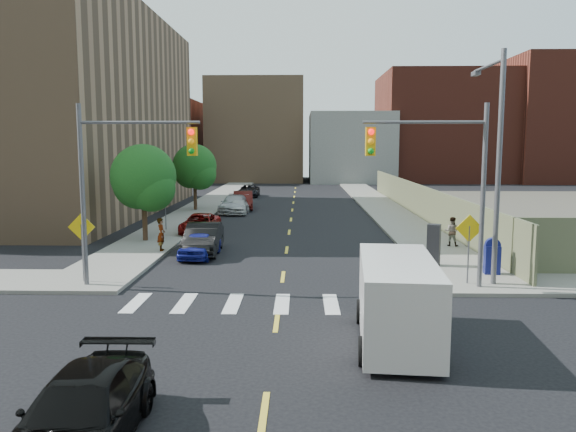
{
  "coord_description": "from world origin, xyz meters",
  "views": [
    {
      "loc": [
        0.76,
        -14.89,
        5.49
      ],
      "look_at": [
        0.11,
        12.42,
        2.0
      ],
      "focal_mm": 35.0,
      "sensor_mm": 36.0,
      "label": 1
    }
  ],
  "objects_px": {
    "black_sedan": "(82,413)",
    "parked_car_white": "(239,206)",
    "cargo_van": "(397,298)",
    "parked_car_red": "(200,224)",
    "parked_car_silver": "(234,204)",
    "parked_car_maroon": "(243,200)",
    "mailbox": "(492,256)",
    "payphone": "(434,245)",
    "parked_car_grey": "(249,191)",
    "parked_car_blue": "(200,244)",
    "pedestrian_east": "(452,231)",
    "pedestrian_west": "(161,234)",
    "parked_car_black": "(203,239)"
  },
  "relations": [
    {
      "from": "parked_car_black",
      "to": "mailbox",
      "type": "xyz_separation_m",
      "value": [
        12.88,
        -4.77,
        0.12
      ]
    },
    {
      "from": "parked_car_silver",
      "to": "mailbox",
      "type": "relative_size",
      "value": 3.25
    },
    {
      "from": "parked_car_blue",
      "to": "cargo_van",
      "type": "relative_size",
      "value": 0.7
    },
    {
      "from": "parked_car_red",
      "to": "cargo_van",
      "type": "relative_size",
      "value": 0.83
    },
    {
      "from": "parked_car_white",
      "to": "parked_car_maroon",
      "type": "xyz_separation_m",
      "value": [
        0.0,
        3.35,
        0.15
      ]
    },
    {
      "from": "parked_car_maroon",
      "to": "pedestrian_west",
      "type": "xyz_separation_m",
      "value": [
        -2.11,
        -19.57,
        0.22
      ]
    },
    {
      "from": "parked_car_white",
      "to": "black_sedan",
      "type": "xyz_separation_m",
      "value": [
        1.0,
        -34.53,
        0.06
      ]
    },
    {
      "from": "parked_car_grey",
      "to": "pedestrian_east",
      "type": "bearing_deg",
      "value": -65.58
    },
    {
      "from": "parked_car_white",
      "to": "parked_car_grey",
      "type": "distance_m",
      "value": 14.95
    },
    {
      "from": "mailbox",
      "to": "pedestrian_west",
      "type": "xyz_separation_m",
      "value": [
        -15.0,
        4.77,
        0.1
      ]
    },
    {
      "from": "parked_car_white",
      "to": "parked_car_maroon",
      "type": "bearing_deg",
      "value": 90.7
    },
    {
      "from": "parked_car_blue",
      "to": "pedestrian_east",
      "type": "bearing_deg",
      "value": 15.95
    },
    {
      "from": "parked_car_black",
      "to": "parked_car_silver",
      "type": "height_order",
      "value": "parked_car_black"
    },
    {
      "from": "parked_car_blue",
      "to": "parked_car_silver",
      "type": "distance_m",
      "value": 17.82
    },
    {
      "from": "parked_car_blue",
      "to": "pedestrian_east",
      "type": "height_order",
      "value": "pedestrian_east"
    },
    {
      "from": "parked_car_red",
      "to": "parked_car_maroon",
      "type": "relative_size",
      "value": 0.96
    },
    {
      "from": "black_sedan",
      "to": "payphone",
      "type": "relative_size",
      "value": 2.51
    },
    {
      "from": "black_sedan",
      "to": "cargo_van",
      "type": "distance_m",
      "value": 8.84
    },
    {
      "from": "mailbox",
      "to": "payphone",
      "type": "bearing_deg",
      "value": 148.06
    },
    {
      "from": "parked_car_white",
      "to": "mailbox",
      "type": "height_order",
      "value": "mailbox"
    },
    {
      "from": "parked_car_silver",
      "to": "parked_car_blue",
      "type": "bearing_deg",
      "value": -85.07
    },
    {
      "from": "parked_car_red",
      "to": "parked_car_silver",
      "type": "xyz_separation_m",
      "value": [
        0.86,
        10.56,
        0.1
      ]
    },
    {
      "from": "black_sedan",
      "to": "parked_car_white",
      "type": "bearing_deg",
      "value": 91.14
    },
    {
      "from": "parked_car_maroon",
      "to": "payphone",
      "type": "height_order",
      "value": "payphone"
    },
    {
      "from": "parked_car_grey",
      "to": "pedestrian_east",
      "type": "height_order",
      "value": "pedestrian_east"
    },
    {
      "from": "cargo_van",
      "to": "payphone",
      "type": "height_order",
      "value": "cargo_van"
    },
    {
      "from": "pedestrian_west",
      "to": "black_sedan",
      "type": "bearing_deg",
      "value": 179.53
    },
    {
      "from": "parked_car_maroon",
      "to": "parked_car_grey",
      "type": "bearing_deg",
      "value": 87.1
    },
    {
      "from": "payphone",
      "to": "parked_car_maroon",
      "type": "bearing_deg",
      "value": 137.42
    },
    {
      "from": "parked_car_black",
      "to": "parked_car_white",
      "type": "height_order",
      "value": "parked_car_black"
    },
    {
      "from": "parked_car_silver",
      "to": "parked_car_maroon",
      "type": "bearing_deg",
      "value": 83.87
    },
    {
      "from": "parked_car_black",
      "to": "cargo_van",
      "type": "relative_size",
      "value": 0.87
    },
    {
      "from": "parked_car_red",
      "to": "parked_car_silver",
      "type": "distance_m",
      "value": 10.59
    },
    {
      "from": "black_sedan",
      "to": "parked_car_maroon",
      "type": "bearing_deg",
      "value": 90.99
    },
    {
      "from": "mailbox",
      "to": "parked_car_maroon",
      "type": "bearing_deg",
      "value": 123.18
    },
    {
      "from": "parked_car_maroon",
      "to": "parked_car_silver",
      "type": "bearing_deg",
      "value": -105.45
    },
    {
      "from": "black_sedan",
      "to": "cargo_van",
      "type": "relative_size",
      "value": 0.87
    },
    {
      "from": "parked_car_black",
      "to": "parked_car_grey",
      "type": "bearing_deg",
      "value": 89.3
    },
    {
      "from": "parked_car_maroon",
      "to": "parked_car_grey",
      "type": "relative_size",
      "value": 1.03
    },
    {
      "from": "parked_car_white",
      "to": "pedestrian_west",
      "type": "height_order",
      "value": "pedestrian_west"
    },
    {
      "from": "parked_car_grey",
      "to": "pedestrian_west",
      "type": "xyz_separation_m",
      "value": [
        -1.52,
        -31.16,
        0.36
      ]
    },
    {
      "from": "black_sedan",
      "to": "payphone",
      "type": "distance_m",
      "value": 18.03
    },
    {
      "from": "parked_car_grey",
      "to": "mailbox",
      "type": "xyz_separation_m",
      "value": [
        13.48,
        -35.93,
        0.26
      ]
    },
    {
      "from": "parked_car_maroon",
      "to": "parked_car_white",
      "type": "bearing_deg",
      "value": -95.83
    },
    {
      "from": "parked_car_silver",
      "to": "pedestrian_east",
      "type": "relative_size",
      "value": 3.19
    },
    {
      "from": "cargo_van",
      "to": "mailbox",
      "type": "xyz_separation_m",
      "value": [
        5.25,
        7.74,
        -0.36
      ]
    },
    {
      "from": "parked_car_red",
      "to": "pedestrian_east",
      "type": "distance_m",
      "value": 14.98
    },
    {
      "from": "parked_car_red",
      "to": "payphone",
      "type": "relative_size",
      "value": 2.4
    },
    {
      "from": "cargo_van",
      "to": "pedestrian_east",
      "type": "height_order",
      "value": "cargo_van"
    },
    {
      "from": "parked_car_maroon",
      "to": "parked_car_red",
      "type": "bearing_deg",
      "value": -101.46
    }
  ]
}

